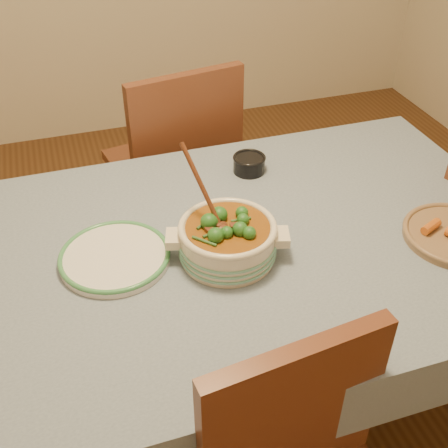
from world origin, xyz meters
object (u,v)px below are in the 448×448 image
object	(u,v)px
dining_table	(245,264)
stew_casserole	(227,237)
white_plate	(115,257)
condiment_bowl	(249,163)
chair_far	(177,162)

from	to	relation	value
dining_table	stew_casserole	bearing A→B (deg)	-144.18
white_plate	condiment_bowl	bearing A→B (deg)	32.26
chair_far	white_plate	bearing A→B (deg)	55.06
dining_table	condiment_bowl	distance (m)	0.39
white_plate	condiment_bowl	world-z (taller)	condiment_bowl
stew_casserole	condiment_bowl	distance (m)	0.44
white_plate	chair_far	world-z (taller)	chair_far
stew_casserole	condiment_bowl	world-z (taller)	stew_casserole
dining_table	white_plate	world-z (taller)	white_plate
stew_casserole	white_plate	world-z (taller)	stew_casserole
stew_casserole	condiment_bowl	xyz separation A→B (m)	(0.20, 0.39, -0.03)
white_plate	chair_far	bearing A→B (deg)	65.23
stew_casserole	dining_table	bearing A→B (deg)	35.82
white_plate	chair_far	distance (m)	0.88
dining_table	chair_far	distance (m)	0.81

